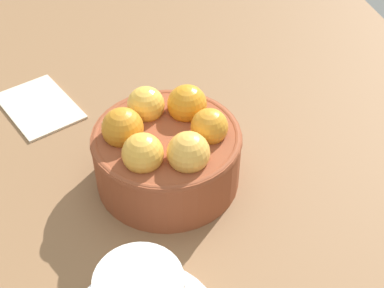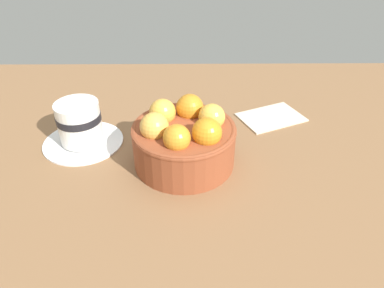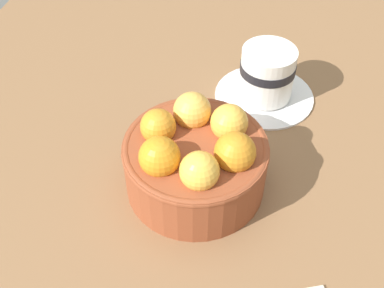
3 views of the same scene
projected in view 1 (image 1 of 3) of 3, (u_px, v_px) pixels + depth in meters
ground_plane at (169, 191)px, 61.20cm from camera, size 127.09×82.49×4.26cm
terracotta_bowl at (167, 150)px, 56.84cm from camera, size 15.91×15.91×9.64cm
folded_napkin at (39, 105)px, 69.17cm from camera, size 13.83×11.94×0.60cm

